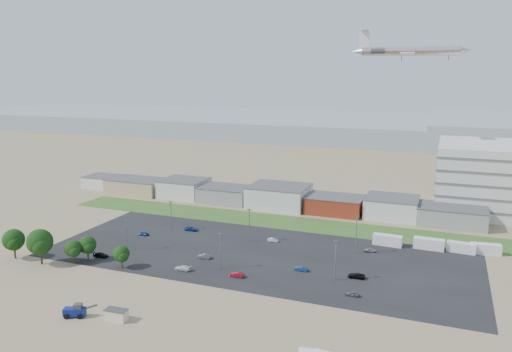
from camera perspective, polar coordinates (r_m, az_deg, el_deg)
The scene contains 34 objects.
ground at distance 128.15m, azimuth -5.15°, elevation -11.48°, with size 700.00×700.00×0.00m, color #877956.
parking_lot at distance 143.29m, azimuth 0.25°, elevation -8.88°, with size 120.00×50.00×0.01m, color black.
grass_strip at distance 173.44m, azimuth 2.50°, elevation -5.20°, with size 160.00×16.00×0.02m, color #34511E.
hills_backdrop at distance 423.01m, azimuth 19.40°, elevation 4.77°, with size 700.00×200.00×9.00m, color gray, non-canonical shape.
building_row at distance 195.26m, azimuth -0.42°, elevation -2.06°, with size 170.00×20.00×8.00m, color silver, non-canonical shape.
portable_shed at distance 111.00m, azimuth -15.67°, elevation -15.03°, with size 4.75×2.47×2.39m, color beige, non-canonical shape.
telehandler at distance 114.80m, azimuth -20.03°, elevation -14.22°, with size 7.15×2.38×2.98m, color navy, non-canonical shape.
box_trailer_a at distance 154.50m, azimuth 14.80°, elevation -7.11°, with size 8.46×2.64×3.17m, color silver, non-canonical shape.
box_trailer_b at distance 154.79m, azimuth 19.15°, elevation -7.34°, with size 8.55×2.67×3.20m, color silver, non-canonical shape.
box_trailer_c at distance 155.35m, azimuth 22.41°, elevation -7.57°, with size 7.79×2.43×2.92m, color silver, non-canonical shape.
box_trailer_d at distance 156.67m, azimuth 24.77°, elevation -7.59°, with size 8.06×2.52×3.02m, color silver, non-canonical shape.
tree_far_left at distance 153.60m, azimuth -25.94°, elevation -6.80°, with size 6.32×6.32×9.48m, color black, non-canonical shape.
tree_left at distance 145.94m, azimuth -23.45°, elevation -7.20°, with size 7.33×7.33×11.00m, color black, non-canonical shape.
tree_mid at distance 144.07m, azimuth -20.15°, elevation -7.97°, with size 4.83×4.83×7.25m, color black, non-canonical shape.
tree_right at distance 144.97m, azimuth -18.71°, elevation -7.65°, with size 5.16×5.16×7.74m, color black, non-canonical shape.
tree_near at distance 136.98m, azimuth -15.13°, elevation -8.75°, with size 4.59×4.59×6.88m, color black, non-canonical shape.
lightpole_front_l at distance 149.07m, azimuth -14.61°, elevation -6.34°, with size 1.22×0.51×10.35m, color slate, non-canonical shape.
lightpole_front_m at distance 131.74m, azimuth -4.13°, elevation -8.58°, with size 1.12×0.47×9.53m, color slate, non-canonical shape.
lightpole_front_r at distance 125.83m, azimuth 9.07°, elevation -9.52°, with size 1.20×0.50×10.22m, color slate, non-canonical shape.
lightpole_back_l at distance 164.94m, azimuth -9.69°, elevation -4.52°, with size 1.13×0.47×9.61m, color slate, non-canonical shape.
lightpole_back_m at distance 151.72m, azimuth -0.77°, elevation -5.67°, with size 1.20×0.50×10.16m, color slate, non-canonical shape.
lightpole_back_r at distance 144.59m, azimuth 11.39°, elevation -6.61°, with size 1.30×0.54×11.01m, color slate, non-canonical shape.
airliner at distance 209.01m, azimuth 17.22°, elevation 13.49°, with size 44.83×30.57×13.25m, color silver, non-canonical shape.
parked_car_0 at distance 129.61m, azimuth 11.40°, elevation -11.11°, with size 2.00×4.35×1.21m, color black.
parked_car_1 at distance 131.96m, azimuth 5.18°, elevation -10.51°, with size 1.23×3.54×1.17m, color navy.
parked_car_2 at distance 119.88m, azimuth 10.92°, elevation -13.06°, with size 1.30×3.24×1.10m, color #595B5E.
parked_car_3 at distance 133.12m, azimuth -8.39°, elevation -10.36°, with size 1.79×4.40×1.28m, color silver.
parked_car_4 at distance 140.36m, azimuth -5.96°, elevation -9.11°, with size 1.35×3.87×1.27m, color #595B5E.
parked_car_5 at distance 162.68m, azimuth -12.76°, elevation -6.43°, with size 1.38×3.44×1.17m, color navy.
parked_car_8 at distance 148.11m, azimuth 12.92°, elevation -8.26°, with size 1.34×3.32×1.13m, color #A5A5AA.
parked_car_9 at distance 164.68m, azimuth -7.40°, elevation -5.99°, with size 2.05×4.45×1.24m, color navy.
parked_car_10 at distance 147.15m, azimuth -17.32°, elevation -8.61°, with size 1.77×4.36×1.27m, color black.
parked_car_11 at distance 153.01m, azimuth 1.95°, elevation -7.31°, with size 1.16×3.33×1.10m, color silver.
parked_car_13 at distance 127.82m, azimuth -2.19°, elevation -11.20°, with size 1.31×3.75×1.23m, color maroon.
Camera 1 is at (52.99, -105.34, 50.19)m, focal length 35.00 mm.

